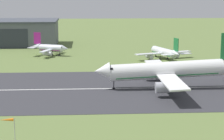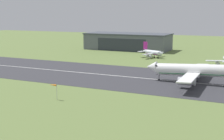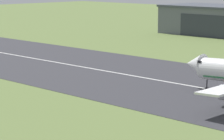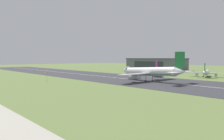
% 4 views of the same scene
% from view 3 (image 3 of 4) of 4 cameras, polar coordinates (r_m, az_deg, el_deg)
% --- Properties ---
extents(runway_strip, '(426.50, 51.39, 0.06)m').
position_cam_3_polar(runway_strip, '(130.96, 3.85, -0.91)').
color(runway_strip, '#333338').
rests_on(runway_strip, ground_plane).
extents(runway_centreline, '(383.85, 0.70, 0.01)m').
position_cam_3_polar(runway_centreline, '(130.95, 3.85, -0.90)').
color(runway_centreline, silver).
rests_on(runway_centreline, runway_strip).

